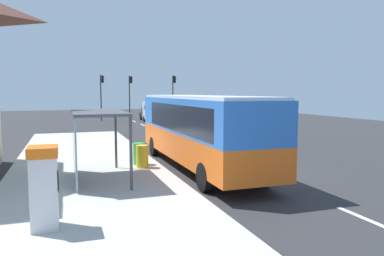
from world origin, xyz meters
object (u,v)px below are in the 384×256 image
at_px(sedan_near, 150,114).
at_px(bus, 199,127).
at_px(traffic_light_near_side, 174,90).
at_px(bus_shelter, 90,127).
at_px(ticket_machine, 44,187).
at_px(traffic_light_median, 130,91).
at_px(recycling_bin_yellow, 142,156).
at_px(traffic_light_far_side, 102,90).
at_px(white_van, 157,111).
at_px(recycling_bin_green, 139,154).

bearing_deg(sedan_near, bus, -98.12).
xyz_separation_m(sedan_near, traffic_light_near_side, (3.19, 0.91, 2.79)).
bearing_deg(bus_shelter, ticket_machine, -105.88).
bearing_deg(bus_shelter, traffic_light_median, 78.02).
bearing_deg(recycling_bin_yellow, ticket_machine, -119.40).
height_order(ticket_machine, traffic_light_far_side, traffic_light_far_side).
bearing_deg(traffic_light_far_side, bus_shelter, -96.04).
distance_m(white_van, recycling_bin_yellow, 24.83).
relative_size(sedan_near, recycling_bin_green, 4.64).
bearing_deg(bus, traffic_light_far_side, 92.67).
height_order(white_van, ticket_machine, white_van).
bearing_deg(white_van, ticket_machine, -108.19).
xyz_separation_m(recycling_bin_yellow, traffic_light_far_side, (1.10, 29.68, 2.90)).
bearing_deg(traffic_light_near_side, recycling_bin_yellow, -108.56).
bearing_deg(recycling_bin_green, ticket_machine, -116.89).
bearing_deg(traffic_light_median, traffic_light_near_side, -17.42).
bearing_deg(traffic_light_near_side, traffic_light_far_side, 174.69).
height_order(recycling_bin_green, bus_shelter, bus_shelter).
distance_m(sedan_near, traffic_light_median, 4.18).
xyz_separation_m(sedan_near, recycling_bin_green, (-6.50, -27.27, -0.14)).
bearing_deg(sedan_near, traffic_light_median, 127.24).
distance_m(ticket_machine, recycling_bin_yellow, 7.23).
bearing_deg(bus, traffic_light_median, 86.06).
xyz_separation_m(bus, traffic_light_far_side, (-1.39, 29.83, 1.71)).
distance_m(bus, recycling_bin_yellow, 2.76).
xyz_separation_m(ticket_machine, recycling_bin_green, (3.54, 6.99, -0.52)).
bearing_deg(sedan_near, ticket_machine, -106.34).
distance_m(white_van, bus_shelter, 27.01).
relative_size(bus, white_van, 2.09).
xyz_separation_m(white_van, ticket_machine, (-9.94, -30.26, -0.17)).
bearing_deg(recycling_bin_yellow, bus, -3.53).
relative_size(white_van, bus_shelter, 1.32).
relative_size(sedan_near, traffic_light_far_side, 0.82).
distance_m(white_van, traffic_light_median, 7.09).
xyz_separation_m(traffic_light_median, bus_shelter, (-6.81, -32.09, -1.45)).
distance_m(traffic_light_far_side, bus_shelter, 31.50).
height_order(bus, recycling_bin_green, bus).
bearing_deg(traffic_light_far_side, recycling_bin_yellow, -92.11).
bearing_deg(white_van, traffic_light_near_side, 56.07).
distance_m(white_van, traffic_light_near_side, 6.31).
height_order(white_van, bus_shelter, bus_shelter).
xyz_separation_m(sedan_near, bus_shelter, (-8.71, -29.58, 1.31)).
height_order(ticket_machine, bus_shelter, bus_shelter).
height_order(sedan_near, traffic_light_median, traffic_light_median).
distance_m(bus, traffic_light_far_side, 29.91).
distance_m(recycling_bin_yellow, traffic_light_far_side, 29.84).
bearing_deg(white_van, bus_shelter, -108.60).
bearing_deg(traffic_light_near_side, sedan_near, -164.17).
bearing_deg(traffic_light_far_side, white_van, -47.05).
height_order(ticket_machine, traffic_light_median, traffic_light_median).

